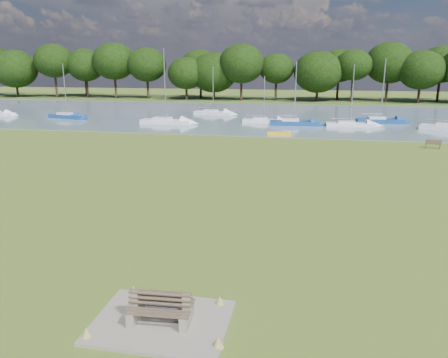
% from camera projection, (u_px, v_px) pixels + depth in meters
% --- Properties ---
extents(ground, '(220.00, 220.00, 0.00)m').
position_uv_depth(ground, '(235.00, 195.00, 26.96)').
color(ground, olive).
extents(river, '(220.00, 40.00, 0.10)m').
position_uv_depth(river, '(281.00, 116.00, 66.80)').
color(river, slate).
rests_on(river, ground).
extents(far_bank, '(220.00, 20.00, 0.40)m').
position_uv_depth(far_bank, '(290.00, 100.00, 95.26)').
color(far_bank, '#4C6626').
rests_on(far_bank, ground).
extents(concrete_pad, '(4.20, 3.20, 0.10)m').
position_uv_depth(concrete_pad, '(161.00, 322.00, 13.67)').
color(concrete_pad, gray).
rests_on(concrete_pad, ground).
extents(bench_pair, '(2.04, 1.27, 1.06)m').
position_uv_depth(bench_pair, '(161.00, 308.00, 13.54)').
color(bench_pair, gray).
rests_on(bench_pair, concrete_pad).
extents(riverbank_bench, '(1.46, 0.73, 0.86)m').
position_uv_depth(riverbank_bench, '(433.00, 144.00, 41.46)').
color(riverbank_bench, brown).
rests_on(riverbank_bench, ground).
extents(kayak, '(2.76, 0.75, 0.27)m').
position_uv_depth(kayak, '(279.00, 133.00, 49.49)').
color(kayak, yellow).
rests_on(kayak, river).
extents(tree_line, '(132.80, 9.90, 11.98)m').
position_uv_depth(tree_line, '(268.00, 67.00, 90.48)').
color(tree_line, black).
rests_on(tree_line, far_bank).
extents(sailboat_0, '(6.02, 2.85, 7.78)m').
position_uv_depth(sailboat_0, '(67.00, 115.00, 63.86)').
color(sailboat_0, navy).
rests_on(sailboat_0, river).
extents(sailboat_1, '(6.95, 2.37, 9.68)m').
position_uv_depth(sailboat_1, '(165.00, 120.00, 58.22)').
color(sailboat_1, silver).
rests_on(sailboat_1, river).
extents(sailboat_2, '(6.16, 2.01, 7.69)m').
position_uv_depth(sailboat_2, '(350.00, 123.00, 55.73)').
color(sailboat_2, silver).
rests_on(sailboat_2, river).
extents(sailboat_3, '(6.35, 2.82, 7.26)m').
position_uv_depth(sailboat_3, '(213.00, 112.00, 68.48)').
color(sailboat_3, silver).
rests_on(sailboat_3, river).
extents(sailboat_5, '(6.43, 2.29, 8.01)m').
position_uv_depth(sailboat_5, '(294.00, 121.00, 56.69)').
color(sailboat_5, navy).
rests_on(sailboat_5, river).
extents(sailboat_6, '(5.76, 1.85, 6.15)m').
position_uv_depth(sailboat_6, '(263.00, 120.00, 59.30)').
color(sailboat_6, silver).
rests_on(sailboat_6, river).
extents(sailboat_8, '(6.36, 2.22, 8.42)m').
position_uv_depth(sailboat_8, '(380.00, 119.00, 58.78)').
color(sailboat_8, navy).
rests_on(sailboat_8, river).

